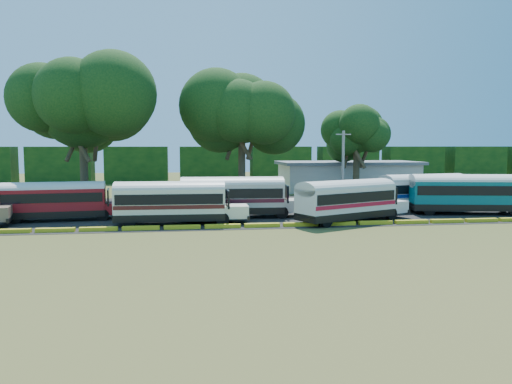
{
  "coord_description": "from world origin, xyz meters",
  "views": [
    {
      "loc": [
        -4.3,
        -35.97,
        6.2
      ],
      "look_at": [
        1.75,
        6.0,
        2.23
      ],
      "focal_mm": 35.0,
      "sensor_mm": 36.0,
      "label": 1
    }
  ],
  "objects": [
    {
      "name": "tree_center",
      "position": [
        2.17,
        20.14,
        10.27
      ],
      "size": [
        10.67,
        10.67,
        14.23
      ],
      "color": "#3E321F",
      "rests_on": "ground"
    },
    {
      "name": "asphalt_strip",
      "position": [
        1.0,
        12.0,
        0.01
      ],
      "size": [
        64.0,
        24.0,
        0.02
      ],
      "primitive_type": "cube",
      "color": "black",
      "rests_on": "ground"
    },
    {
      "name": "treeline_backdrop",
      "position": [
        0.0,
        48.0,
        3.0
      ],
      "size": [
        130.0,
        4.0,
        6.0
      ],
      "color": "black",
      "rests_on": "ground"
    },
    {
      "name": "terminal_building",
      "position": [
        18.0,
        30.0,
        2.03
      ],
      "size": [
        19.0,
        9.0,
        4.0
      ],
      "color": "beige",
      "rests_on": "ground"
    },
    {
      "name": "ground",
      "position": [
        0.0,
        0.0,
        0.0
      ],
      "size": [
        160.0,
        160.0,
        0.0
      ],
      "primitive_type": "plane",
      "color": "#3C4A18",
      "rests_on": "ground"
    },
    {
      "name": "tree_west",
      "position": [
        -14.49,
        17.16,
        10.19
      ],
      "size": [
        11.89,
        11.89,
        14.58
      ],
      "color": "#3E321F",
      "rests_on": "ground"
    },
    {
      "name": "bus_teal",
      "position": [
        20.72,
        5.69,
        2.07
      ],
      "size": [
        11.31,
        4.73,
        3.61
      ],
      "rotation": [
        0.0,
        0.0,
        -0.19
      ],
      "color": "black",
      "rests_on": "ground"
    },
    {
      "name": "tree_east",
      "position": [
        16.96,
        23.76,
        7.68
      ],
      "size": [
        6.87,
        6.87,
        10.29
      ],
      "color": "#3E321F",
      "rests_on": "ground"
    },
    {
      "name": "bus_white_blue",
      "position": [
        18.7,
        9.2,
        1.95
      ],
      "size": [
        10.81,
        4.65,
        3.45
      ],
      "rotation": [
        0.0,
        0.0,
        0.2
      ],
      "color": "black",
      "rests_on": "ground"
    },
    {
      "name": "curb",
      "position": [
        -0.0,
        1.0,
        0.15
      ],
      "size": [
        53.7,
        0.45,
        0.3
      ],
      "color": "gold",
      "rests_on": "ground"
    },
    {
      "name": "bus_red",
      "position": [
        -14.66,
        6.74,
        1.85
      ],
      "size": [
        10.01,
        3.46,
        3.22
      ],
      "rotation": [
        0.0,
        0.0,
        0.11
      ],
      "color": "black",
      "rests_on": "ground"
    },
    {
      "name": "bus_cream_east",
      "position": [
        -0.0,
        6.5,
        1.99
      ],
      "size": [
        10.84,
        3.12,
        3.53
      ],
      "rotation": [
        0.0,
        0.0,
        -0.04
      ],
      "color": "black",
      "rests_on": "ground"
    },
    {
      "name": "bus_white_red",
      "position": [
        8.78,
        2.51,
        1.95
      ],
      "size": [
        10.59,
        6.65,
        3.44
      ],
      "rotation": [
        0.0,
        0.0,
        0.43
      ],
      "color": "black",
      "rests_on": "ground"
    },
    {
      "name": "utility_pole",
      "position": [
        12.22,
        14.53,
        3.98
      ],
      "size": [
        1.6,
        0.3,
        7.73
      ],
      "color": "gray",
      "rests_on": "ground"
    },
    {
      "name": "bus_cream_west",
      "position": [
        -5.19,
        3.36,
        1.93
      ],
      "size": [
        10.45,
        2.81,
        3.42
      ],
      "rotation": [
        0.0,
        0.0,
        -0.02
      ],
      "color": "black",
      "rests_on": "ground"
    }
  ]
}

